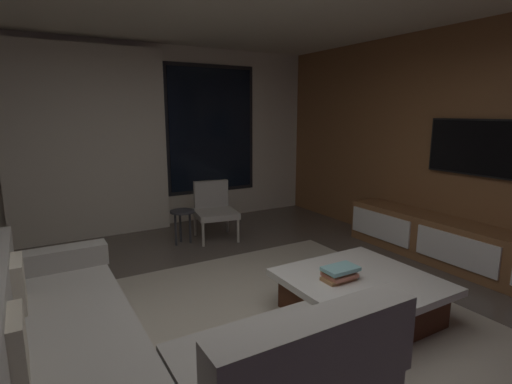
% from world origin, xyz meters
% --- Properties ---
extents(floor, '(9.20, 9.20, 0.00)m').
position_xyz_m(floor, '(0.00, 0.00, 0.00)').
color(floor, '#564C44').
extents(back_wall_with_window, '(6.60, 0.30, 2.70)m').
position_xyz_m(back_wall_with_window, '(-0.06, 3.62, 1.34)').
color(back_wall_with_window, beige).
rests_on(back_wall_with_window, floor).
extents(media_wall, '(0.12, 7.80, 2.70)m').
position_xyz_m(media_wall, '(3.06, 0.00, 1.35)').
color(media_wall, brown).
rests_on(media_wall, floor).
extents(area_rug, '(3.20, 3.80, 0.01)m').
position_xyz_m(area_rug, '(0.35, -0.10, 0.01)').
color(area_rug, '#ADA391').
rests_on(area_rug, floor).
extents(sectional_couch, '(1.98, 2.50, 0.82)m').
position_xyz_m(sectional_couch, '(-0.97, -0.08, 0.29)').
color(sectional_couch, gray).
rests_on(sectional_couch, floor).
extents(coffee_table, '(1.16, 1.16, 0.36)m').
position_xyz_m(coffee_table, '(1.03, -0.04, 0.19)').
color(coffee_table, '#452112').
rests_on(coffee_table, floor).
extents(book_stack_on_coffee_table, '(0.30, 0.21, 0.11)m').
position_xyz_m(book_stack_on_coffee_table, '(0.85, 0.03, 0.42)').
color(book_stack_on_coffee_table, '#A97748').
rests_on(book_stack_on_coffee_table, coffee_table).
extents(accent_chair_near_window, '(0.63, 0.64, 0.78)m').
position_xyz_m(accent_chair_near_window, '(0.88, 2.62, 0.43)').
color(accent_chair_near_window, '#B2ADA0').
rests_on(accent_chair_near_window, floor).
extents(side_stool, '(0.32, 0.32, 0.46)m').
position_xyz_m(side_stool, '(0.40, 2.56, 0.37)').
color(side_stool, '#333338').
rests_on(side_stool, floor).
extents(media_console, '(0.46, 3.10, 0.52)m').
position_xyz_m(media_console, '(2.77, 0.05, 0.25)').
color(media_console, brown).
rests_on(media_console, floor).
extents(mounted_tv, '(0.05, 1.06, 0.62)m').
position_xyz_m(mounted_tv, '(2.95, 0.25, 1.35)').
color(mounted_tv, black).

